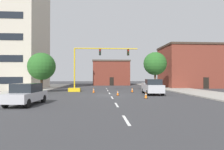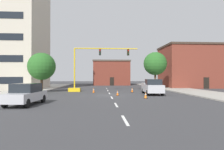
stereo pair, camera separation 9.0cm
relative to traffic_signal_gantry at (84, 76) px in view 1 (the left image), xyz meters
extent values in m
plane|color=#38383A|center=(3.77, -6.12, -2.35)|extent=(160.00, 160.00, 0.00)
cube|color=#B2ADA3|center=(-9.04, 1.88, -2.28)|extent=(6.00, 56.00, 0.14)
cube|color=#9E998E|center=(16.58, 1.88, -2.28)|extent=(6.00, 56.00, 0.14)
cube|color=silver|center=(3.77, -20.12, -2.34)|extent=(0.16, 2.40, 0.01)
cube|color=silver|center=(3.77, -14.62, -2.34)|extent=(0.16, 2.40, 0.01)
cube|color=silver|center=(3.77, -9.12, -2.34)|extent=(0.16, 2.40, 0.01)
cube|color=silver|center=(3.77, -3.62, -2.34)|extent=(0.16, 2.40, 0.01)
cube|color=silver|center=(3.77, 1.88, -2.34)|extent=(0.16, 2.40, 0.01)
cube|color=silver|center=(3.77, 7.38, -2.34)|extent=(0.16, 2.40, 0.01)
cube|color=beige|center=(-15.61, 7.05, 8.06)|extent=(14.23, 11.65, 20.81)
cube|color=brown|center=(5.66, 25.36, 0.90)|extent=(9.96, 9.39, 6.50)
cube|color=#4C4238|center=(5.66, 25.36, 4.35)|extent=(10.26, 9.69, 0.40)
cube|color=black|center=(5.66, 20.63, -1.25)|extent=(1.10, 0.06, 2.20)
cube|color=brown|center=(23.03, 10.22, 1.97)|extent=(13.61, 9.08, 8.63)
cube|color=#3D2D23|center=(23.03, 10.22, 6.48)|extent=(13.91, 9.38, 0.40)
cube|color=black|center=(23.03, 5.65, -1.25)|extent=(1.10, 0.06, 2.20)
cube|color=yellow|center=(-1.49, 0.00, -2.07)|extent=(1.80, 1.20, 0.55)
cylinder|color=yellow|center=(-1.49, 0.00, 1.30)|extent=(0.20, 0.20, 6.20)
cylinder|color=yellow|center=(3.47, 0.00, 4.40)|extent=(9.91, 0.16, 0.16)
cube|color=black|center=(2.48, 0.00, 3.83)|extent=(0.32, 0.36, 0.95)
sphere|color=red|center=(2.48, -0.19, 4.10)|extent=(0.20, 0.20, 0.20)
sphere|color=#38280A|center=(2.48, -0.19, 3.82)|extent=(0.20, 0.20, 0.20)
sphere|color=black|center=(2.48, -0.19, 3.54)|extent=(0.20, 0.20, 0.20)
cube|color=black|center=(6.93, 0.00, 3.83)|extent=(0.32, 0.36, 0.95)
sphere|color=red|center=(6.93, -0.19, 4.10)|extent=(0.20, 0.20, 0.20)
sphere|color=#38280A|center=(6.93, -0.19, 3.82)|extent=(0.20, 0.20, 0.20)
sphere|color=black|center=(6.93, -0.19, 3.54)|extent=(0.20, 0.20, 0.20)
cylinder|color=#4C3823|center=(-6.13, -1.26, -1.18)|extent=(0.36, 0.36, 2.33)
sphere|color=#286023|center=(-6.13, -1.26, 1.50)|extent=(4.04, 4.04, 4.04)
cylinder|color=brown|center=(12.67, 4.66, -0.77)|extent=(0.36, 0.36, 3.15)
sphere|color=#286023|center=(12.67, 4.66, 2.40)|extent=(4.26, 4.26, 4.26)
cube|color=#BCBCC1|center=(9.26, -5.44, -1.53)|extent=(2.39, 5.53, 0.95)
cube|color=#1E2328|center=(9.20, -6.34, -0.71)|extent=(1.97, 1.93, 0.70)
cube|color=#BCBCC1|center=(9.35, -4.25, -0.98)|extent=(2.20, 2.95, 0.16)
cylinder|color=black|center=(10.03, -7.34, -2.01)|extent=(0.27, 0.69, 0.68)
cylinder|color=black|center=(8.23, -7.20, -2.01)|extent=(0.27, 0.69, 0.68)
cylinder|color=black|center=(10.29, -3.67, -2.01)|extent=(0.27, 0.69, 0.68)
cylinder|color=black|center=(8.50, -3.54, -2.01)|extent=(0.27, 0.69, 0.68)
cube|color=#B7B7BC|center=(-3.55, -14.14, -1.66)|extent=(2.24, 4.65, 0.70)
cube|color=#1E2328|center=(-3.54, -14.04, -0.96)|extent=(1.90, 2.44, 0.70)
cylinder|color=black|center=(-4.24, -12.54, -2.01)|extent=(0.28, 0.70, 0.68)
cylinder|color=black|center=(-2.60, -12.69, -2.01)|extent=(0.28, 0.70, 0.68)
cylinder|color=black|center=(-4.51, -15.59, -2.01)|extent=(0.28, 0.70, 0.68)
cylinder|color=black|center=(-2.87, -15.74, -2.01)|extent=(0.28, 0.70, 0.68)
cube|color=black|center=(4.60, -7.00, -2.33)|extent=(0.36, 0.36, 0.04)
cone|color=orange|center=(4.60, -7.00, -2.00)|extent=(0.28, 0.28, 0.62)
cylinder|color=white|center=(4.60, -7.00, -1.92)|extent=(0.19, 0.19, 0.08)
cube|color=black|center=(1.56, -2.79, -2.33)|extent=(0.36, 0.36, 0.04)
cone|color=orange|center=(1.56, -2.79, -1.96)|extent=(0.28, 0.28, 0.70)
cylinder|color=white|center=(1.56, -2.79, -1.87)|extent=(0.19, 0.19, 0.08)
cube|color=black|center=(7.23, -2.06, -2.33)|extent=(0.36, 0.36, 0.04)
cone|color=orange|center=(7.23, -2.06, -1.96)|extent=(0.28, 0.28, 0.69)
cylinder|color=white|center=(7.23, -2.06, -1.88)|extent=(0.19, 0.19, 0.08)
cube|color=black|center=(7.28, -10.19, -2.33)|extent=(0.36, 0.36, 0.04)
cone|color=orange|center=(7.28, -10.19, -1.99)|extent=(0.28, 0.28, 0.64)
cylinder|color=white|center=(7.28, -10.19, -1.91)|extent=(0.19, 0.19, 0.08)
camera|label=1|loc=(2.36, -30.11, -0.08)|focal=30.72mm
camera|label=2|loc=(2.45, -30.12, -0.08)|focal=30.72mm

